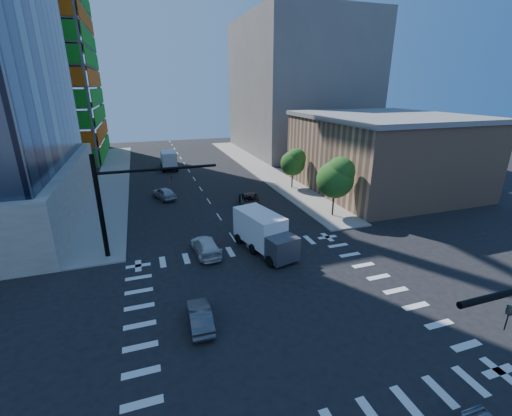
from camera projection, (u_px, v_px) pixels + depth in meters
name	position (u px, v px, depth m)	size (l,w,h in m)	color
ground	(278.00, 307.00, 23.43)	(160.00, 160.00, 0.00)	black
road_markings	(278.00, 306.00, 23.43)	(20.00, 20.00, 0.01)	silver
sidewalk_ne	(259.00, 168.00, 62.85)	(5.00, 60.00, 0.15)	gray
sidewalk_nw	(113.00, 179.00, 55.31)	(5.00, 60.00, 0.15)	gray
construction_building	(12.00, 25.00, 62.09)	(25.16, 34.50, 70.60)	slate
commercial_building	(383.00, 152.00, 48.80)	(20.50, 22.50, 10.60)	tan
bg_building_ne	(298.00, 87.00, 75.91)	(24.00, 30.00, 28.00)	#69625E
signal_mast_nw	(118.00, 196.00, 28.82)	(10.20, 0.40, 9.00)	black
tree_south	(337.00, 177.00, 38.06)	(4.16, 4.16, 6.82)	#382316
tree_north	(294.00, 162.00, 49.09)	(3.54, 3.52, 5.78)	#382316
car_nb_far	(250.00, 201.00, 42.64)	(2.48, 5.38, 1.49)	black
car_sb_near	(206.00, 246.00, 30.63)	(2.03, 5.00, 1.45)	silver
car_sb_mid	(164.00, 193.00, 45.54)	(1.86, 4.61, 1.57)	#9FA0A6
car_sb_cross	(200.00, 316.00, 21.44)	(1.36, 3.90, 1.29)	#45464A
box_truck_near	(266.00, 236.00, 30.70)	(4.24, 7.03, 3.44)	black
box_truck_far	(169.00, 161.00, 61.99)	(2.78, 6.34, 3.31)	black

